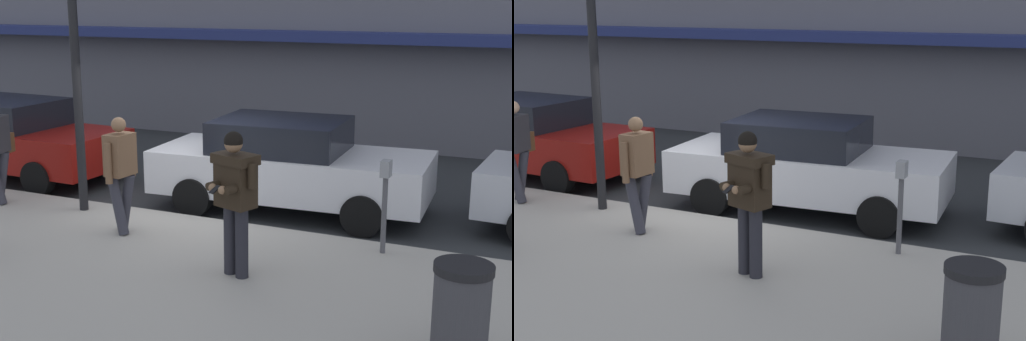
# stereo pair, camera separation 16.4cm
# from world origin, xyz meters

# --- Properties ---
(ground_plane) EXTENTS (80.00, 80.00, 0.00)m
(ground_plane) POSITION_xyz_m (0.00, 0.00, 0.00)
(ground_plane) COLOR #2B2D30
(sidewalk) EXTENTS (32.00, 5.30, 0.14)m
(sidewalk) POSITION_xyz_m (1.00, -2.85, 0.07)
(sidewalk) COLOR #A8A399
(sidewalk) RESTS_ON ground
(curb_paint_line) EXTENTS (28.00, 0.12, 0.01)m
(curb_paint_line) POSITION_xyz_m (1.00, 0.05, 0.00)
(curb_paint_line) COLOR silver
(curb_paint_line) RESTS_ON ground
(parked_sedan_near) EXTENTS (4.57, 2.06, 1.54)m
(parked_sedan_near) POSITION_xyz_m (-4.45, 0.98, 0.79)
(parked_sedan_near) COLOR maroon
(parked_sedan_near) RESTS_ON ground
(parked_sedan_mid) EXTENTS (4.61, 2.15, 1.54)m
(parked_sedan_mid) POSITION_xyz_m (1.37, 1.11, 0.79)
(parked_sedan_mid) COLOR silver
(parked_sedan_mid) RESTS_ON ground
(man_texting_on_phone) EXTENTS (0.62, 0.65, 1.81)m
(man_texting_on_phone) POSITION_xyz_m (1.98, -2.14, 1.25)
(man_texting_on_phone) COLOR #23232B
(man_texting_on_phone) RESTS_ON sidewalk
(pedestrian_with_bag) EXTENTS (0.38, 0.72, 1.70)m
(pedestrian_with_bag) POSITION_xyz_m (-2.99, -0.89, 1.11)
(pedestrian_with_bag) COLOR #33333D
(pedestrian_with_bag) RESTS_ON sidewalk
(pedestrian_dark_coat) EXTENTS (0.36, 0.60, 1.70)m
(pedestrian_dark_coat) POSITION_xyz_m (-0.24, -1.33, 1.11)
(pedestrian_dark_coat) COLOR #33333D
(pedestrian_dark_coat) RESTS_ON sidewalk
(street_lamp_post) EXTENTS (0.36, 0.36, 4.88)m
(street_lamp_post) POSITION_xyz_m (-1.48, -0.65, 3.14)
(street_lamp_post) COLOR black
(street_lamp_post) RESTS_ON sidewalk
(parking_meter) EXTENTS (0.12, 0.18, 1.27)m
(parking_meter) POSITION_xyz_m (3.42, -0.60, 0.97)
(parking_meter) COLOR #4C4C51
(parking_meter) RESTS_ON sidewalk
(trash_bin) EXTENTS (0.55, 0.55, 0.98)m
(trash_bin) POSITION_xyz_m (4.83, -3.21, 0.63)
(trash_bin) COLOR #38383D
(trash_bin) RESTS_ON sidewalk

